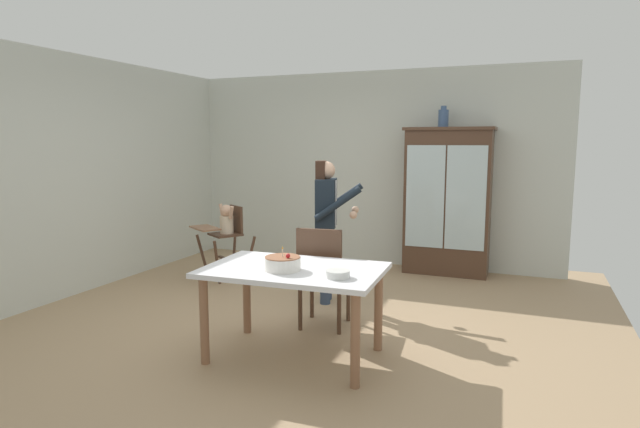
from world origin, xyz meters
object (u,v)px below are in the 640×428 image
(adult_person, at_px, (327,214))
(dining_table, at_px, (294,280))
(ceramic_vase, at_px, (443,118))
(birthday_cake, at_px, (283,263))
(china_cabinet, at_px, (447,201))
(high_chair_with_toddler, at_px, (226,228))
(dining_chair_far_side, at_px, (322,271))
(serving_bowl, at_px, (338,274))

(adult_person, distance_m, dining_table, 1.53)
(ceramic_vase, relative_size, dining_table, 0.19)
(dining_table, xyz_separation_m, birthday_cake, (-0.05, -0.11, 0.15))
(china_cabinet, xyz_separation_m, birthday_cake, (-0.78, -3.31, -0.17))
(ceramic_vase, distance_m, high_chair_with_toddler, 3.11)
(dining_table, xyz_separation_m, dining_chair_far_side, (-0.02, 0.67, -0.08))
(adult_person, relative_size, dining_chair_far_side, 1.59)
(china_cabinet, bearing_deg, serving_bowl, -95.17)
(high_chair_with_toddler, height_order, adult_person, adult_person)
(china_cabinet, height_order, ceramic_vase, ceramic_vase)
(serving_bowl, distance_m, dining_chair_far_side, 0.96)
(high_chair_with_toddler, distance_m, dining_table, 2.61)
(ceramic_vase, relative_size, adult_person, 0.18)
(ceramic_vase, distance_m, adult_person, 2.24)
(china_cabinet, distance_m, ceramic_vase, 1.07)
(dining_table, height_order, birthday_cake, birthday_cake)
(china_cabinet, relative_size, ceramic_vase, 7.08)
(ceramic_vase, bearing_deg, china_cabinet, -2.47)
(adult_person, distance_m, dining_chair_far_side, 0.94)
(high_chair_with_toddler, xyz_separation_m, adult_person, (1.52, -0.41, 0.31))
(china_cabinet, xyz_separation_m, high_chair_with_toddler, (-2.54, -1.32, -0.31))
(serving_bowl, bearing_deg, dining_chair_far_side, 118.71)
(birthday_cake, bearing_deg, dining_table, 66.85)
(dining_table, relative_size, birthday_cake, 5.13)
(china_cabinet, distance_m, dining_table, 3.30)
(high_chair_with_toddler, height_order, birthday_cake, high_chair_with_toddler)
(high_chair_with_toddler, bearing_deg, birthday_cake, -15.60)
(china_cabinet, relative_size, birthday_cake, 6.83)
(dining_table, bearing_deg, ceramic_vase, 78.63)
(high_chair_with_toddler, height_order, dining_chair_far_side, dining_chair_far_side)
(high_chair_with_toddler, xyz_separation_m, serving_bowl, (2.24, -2.04, 0.11))
(china_cabinet, height_order, dining_chair_far_side, china_cabinet)
(dining_table, distance_m, birthday_cake, 0.19)
(adult_person, bearing_deg, china_cabinet, -45.46)
(china_cabinet, height_order, serving_bowl, china_cabinet)
(birthday_cake, relative_size, serving_bowl, 1.56)
(ceramic_vase, distance_m, serving_bowl, 3.60)
(adult_person, bearing_deg, dining_chair_far_side, -177.05)
(ceramic_vase, distance_m, dining_table, 3.55)
(adult_person, xyz_separation_m, birthday_cake, (0.24, -1.58, -0.17))
(ceramic_vase, relative_size, high_chair_with_toddler, 0.28)
(adult_person, height_order, birthday_cake, adult_person)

